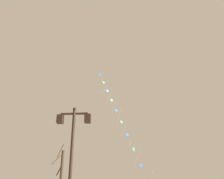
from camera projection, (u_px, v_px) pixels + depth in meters
twin_lantern_lamp_post at (73, 139)px, 10.25m from camera, size 1.57×0.28×4.81m
kite_train at (119, 118)px, 26.05m from camera, size 6.23×8.26×16.28m
bare_tree at (61, 175)px, 17.73m from camera, size 0.88×2.25×4.58m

